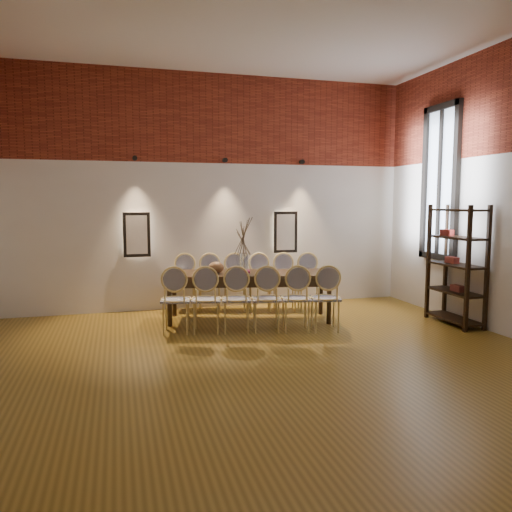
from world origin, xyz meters
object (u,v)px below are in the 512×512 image
object	(u,v)px
chair_far_e	(285,283)
chair_far_b	(210,283)
chair_near_c	(236,299)
bowl	(216,267)
shelving_rack	(456,265)
dining_table	(249,296)
chair_far_d	(260,283)
chair_far_f	(309,283)
chair_far_a	(184,284)
vase	(243,263)
chair_near_d	(266,299)
chair_far_c	(235,283)
chair_near_b	(206,299)
chair_near_f	(325,298)
book	(241,271)
chair_near_a	(176,300)
chair_near_e	(296,298)

from	to	relation	value
chair_far_e	chair_far_b	bearing A→B (deg)	0.00
chair_near_c	bowl	distance (m)	0.80
shelving_rack	dining_table	bearing A→B (deg)	160.67
dining_table	chair_far_b	world-z (taller)	chair_far_b
chair_far_d	chair_far_f	xyz separation A→B (m)	(0.83, -0.18, 0.00)
chair_near_c	chair_far_a	world-z (taller)	same
chair_far_f	vase	bearing A→B (deg)	30.98
chair_near_d	chair_far_c	size ratio (longest dim) A/B	1.00
chair_near_b	chair_near_d	world-z (taller)	same
chair_near_b	bowl	bearing A→B (deg)	78.59
vase	chair_near_d	bearing A→B (deg)	-78.78
chair_near_f	dining_table	bearing A→B (deg)	147.00
chair_far_e	chair_far_d	bearing A→B (deg)	0.00
chair_far_c	chair_far_e	distance (m)	0.85
chair_far_d	chair_far_e	xyz separation A→B (m)	(0.42, -0.09, 0.00)
vase	book	world-z (taller)	vase
book	chair_near_d	bearing A→B (deg)	-76.96
chair_near_f	book	bearing A→B (deg)	149.25
dining_table	shelving_rack	distance (m)	3.17
chair_near_a	chair_far_a	world-z (taller)	same
chair_near_a	chair_near_e	xyz separation A→B (m)	(1.66, -0.36, 0.00)
chair_far_b	chair_far_f	xyz separation A→B (m)	(1.66, -0.36, 0.00)
dining_table	chair_near_c	xyz separation A→B (m)	(-0.35, -0.63, 0.09)
chair_far_b	bowl	distance (m)	0.84
chair_near_b	dining_table	bearing A→B (deg)	47.26
dining_table	chair_near_d	size ratio (longest dim) A/B	2.71
chair_near_d	chair_far_e	size ratio (longest dim) A/B	1.00
chair_far_a	chair_far_c	size ratio (longest dim) A/B	1.00
chair_near_d	chair_far_f	bearing A→B (deg)	58.37
chair_far_a	book	world-z (taller)	chair_far_a
chair_near_c	chair_far_b	xyz separation A→B (m)	(-0.12, 1.44, 0.00)
dining_table	chair_near_c	distance (m)	0.73
chair_near_a	book	bearing A→B (deg)	36.72
chair_near_f	vase	xyz separation A→B (m)	(-0.98, 0.92, 0.43)
chair_far_e	chair_far_f	size ratio (longest dim) A/B	1.00
chair_near_d	chair_far_c	world-z (taller)	same
chair_near_e	chair_far_a	xyz separation A→B (m)	(-1.37, 1.71, 0.00)
chair_near_c	chair_near_f	world-z (taller)	same
chair_near_a	chair_near_e	size ratio (longest dim) A/B	1.00
chair_far_c	chair_near_d	bearing A→B (deg)	107.12
chair_near_f	chair_far_a	world-z (taller)	same
chair_near_c	chair_near_f	size ratio (longest dim) A/B	1.00
chair_far_a	chair_near_d	bearing A→B (deg)	132.74
bowl	shelving_rack	xyz separation A→B (m)	(3.44, -1.13, 0.06)
vase	book	bearing A→B (deg)	145.55
chair_far_e	chair_near_b	bearing A→B (deg)	47.26
chair_far_e	chair_far_f	world-z (taller)	same
chair_near_f	chair_far_e	world-z (taller)	same
chair_far_a	book	distance (m)	1.20
bowl	shelving_rack	world-z (taller)	shelving_rack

